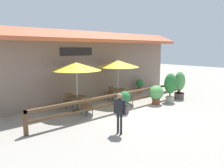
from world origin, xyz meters
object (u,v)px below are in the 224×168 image
patio_umbrella_near (76,67)px  patio_umbrella_middle (118,64)px  chair_middle_streetside (127,96)px  potted_plant_corner_fern (124,101)px  chair_near_streetside (86,105)px  chair_near_wallside (69,99)px  chair_middle_wallside (110,92)px  potted_plant_entrance_palm (180,84)px  dining_table_middle (118,92)px  dining_table_near (77,100)px  potted_plant_small_flowering (140,85)px  pedestrian (120,108)px  potted_plant_tall_tropical (156,93)px  potted_plant_broad_leaf (170,85)px

patio_umbrella_near → patio_umbrella_middle: size_ratio=1.00×
chair_middle_streetside → potted_plant_corner_fern: bearing=-140.0°
potted_plant_corner_fern → chair_near_streetside: bearing=147.4°
chair_near_wallside → chair_middle_wallside: same height
chair_middle_streetside → chair_middle_wallside: (0.04, 1.59, 0.00)m
potted_plant_entrance_palm → dining_table_middle: bearing=151.1°
dining_table_near → chair_near_streetside: bearing=-92.5°
chair_near_wallside → potted_plant_entrance_palm: 7.04m
chair_near_wallside → potted_plant_small_flowering: (5.99, 0.22, 0.11)m
chair_near_wallside → pedestrian: size_ratio=0.55×
potted_plant_tall_tropical → chair_near_wallside: bearing=147.7°
patio_umbrella_near → chair_middle_streetside: size_ratio=2.96×
dining_table_middle → pedestrian: pedestrian is taller
dining_table_middle → potted_plant_corner_fern: 2.35m
potted_plant_tall_tropical → chair_middle_wallside: bearing=114.0°
patio_umbrella_near → chair_near_streetside: patio_umbrella_near is taller
patio_umbrella_near → patio_umbrella_middle: same height
potted_plant_entrance_palm → potted_plant_broad_leaf: size_ratio=1.00×
patio_umbrella_middle → dining_table_middle: size_ratio=2.36×
chair_near_streetside → pedestrian: (-0.41, -2.79, 0.52)m
dining_table_near → chair_middle_wallside: bearing=16.8°
dining_table_middle → potted_plant_small_flowering: 3.20m
patio_umbrella_middle → potted_plant_broad_leaf: patio_umbrella_middle is taller
pedestrian → potted_plant_small_flowering: bearing=-60.0°
potted_plant_entrance_palm → potted_plant_tall_tropical: 2.35m
patio_umbrella_near → patio_umbrella_middle: (2.91, 0.09, 0.00)m
chair_middle_wallside → dining_table_near: bearing=13.8°
potted_plant_small_flowering → dining_table_near: bearing=-170.1°
chair_near_streetside → dining_table_middle: (2.94, 0.90, 0.12)m
potted_plant_small_flowering → potted_plant_corner_fern: bearing=-146.9°
chair_near_wallside → dining_table_middle: size_ratio=0.80×
dining_table_middle → potted_plant_corner_fern: potted_plant_corner_fern is taller
patio_umbrella_near → potted_plant_corner_fern: patio_umbrella_near is taller
chair_near_wallside → patio_umbrella_middle: (2.94, -0.74, 1.82)m
potted_plant_broad_leaf → chair_near_streetside: bearing=167.5°
potted_plant_entrance_palm → chair_middle_wallside: bearing=142.0°
potted_plant_tall_tropical → pedestrian: (-4.58, -1.79, 0.36)m
dining_table_near → potted_plant_corner_fern: bearing=-49.7°
patio_umbrella_near → dining_table_near: size_ratio=2.36×
dining_table_near → potted_plant_corner_fern: 2.40m
chair_middle_wallside → chair_middle_streetside: bearing=85.5°
potted_plant_entrance_palm → potted_plant_broad_leaf: (-1.21, -0.12, 0.07)m
chair_near_wallside → potted_plant_entrance_palm: size_ratio=0.49×
patio_umbrella_near → pedestrian: patio_umbrella_near is taller
chair_middle_streetside → potted_plant_tall_tropical: potted_plant_tall_tropical is taller
dining_table_middle → potted_plant_broad_leaf: (2.34, -2.08, 0.41)m
patio_umbrella_near → chair_near_wallside: (-0.03, 0.82, -1.82)m
potted_plant_broad_leaf → pedestrian: potted_plant_broad_leaf is taller
dining_table_middle → potted_plant_tall_tropical: 2.26m
chair_middle_wallside → potted_plant_tall_tropical: (1.20, -2.69, 0.16)m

